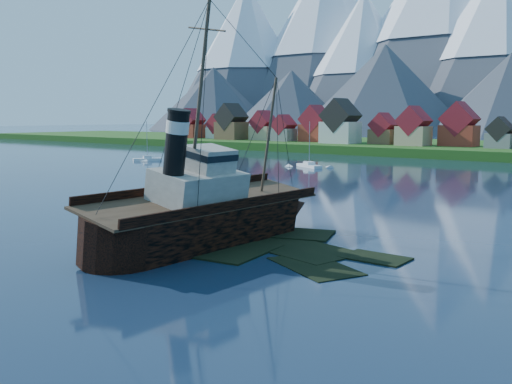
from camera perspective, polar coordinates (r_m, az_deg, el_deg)
The scene contains 6 objects.
ground at distance 59.61m, azimuth -3.41°, elevation -5.39°, with size 1400.00×1400.00×0.00m, color #16273E.
shoal at distance 60.17m, azimuth -0.77°, elevation -5.60°, with size 31.71×21.24×1.14m.
town at distance 208.32m, azimuth 18.23°, elevation 6.02°, with size 250.96×16.69×17.30m.
tugboat_wreck at distance 61.15m, azimuth -4.25°, elevation -1.99°, with size 7.54×32.49×25.75m.
sailboat_b at distance 175.30m, azimuth -10.80°, elevation 3.19°, with size 6.32×8.33×12.33m.
sailboat_c at distance 150.45m, azimuth 5.34°, elevation 2.58°, with size 9.73×6.76×12.55m.
Camera 1 is at (38.71, -43.31, 13.40)m, focal length 40.00 mm.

